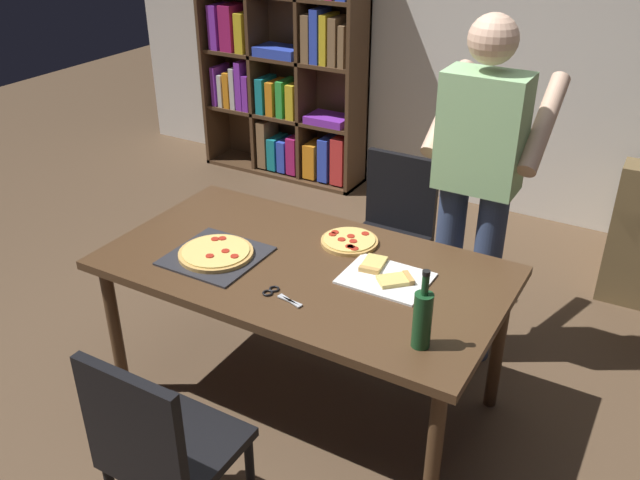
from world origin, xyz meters
TOP-DOWN VIEW (x-y plane):
  - ground_plane at (0.00, 0.00)m, footprint 12.00×12.00m
  - back_wall at (0.00, 2.60)m, footprint 6.40×0.10m
  - dining_table at (0.00, 0.00)m, footprint 1.77×0.96m
  - chair_near_camera at (-0.00, -0.97)m, footprint 0.42×0.42m
  - chair_far_side at (0.00, 0.97)m, footprint 0.42×0.42m
  - bookshelf at (-1.61, 2.37)m, footprint 1.40×0.35m
  - person_serving_pizza at (0.52, 0.75)m, footprint 0.55×0.54m
  - pepperoni_pizza_on_tray at (-0.37, -0.14)m, footprint 0.39×0.39m
  - pizza_slices_on_towel at (0.36, 0.07)m, footprint 0.36×0.28m
  - wine_bottle at (0.67, -0.29)m, footprint 0.07×0.07m
  - kitchen_scissors at (0.04, -0.27)m, footprint 0.20×0.09m
  - second_pizza_plain at (0.09, 0.27)m, footprint 0.27×0.27m

SIDE VIEW (x-z plane):
  - ground_plane at x=0.00m, z-range 0.00..0.00m
  - chair_near_camera at x=0.00m, z-range 0.06..0.96m
  - chair_far_side at x=0.00m, z-range 0.06..0.96m
  - dining_table at x=0.00m, z-range 0.31..1.06m
  - kitchen_scissors at x=0.04m, z-range 0.75..0.76m
  - pizza_slices_on_towel at x=0.36m, z-range 0.74..0.78m
  - second_pizza_plain at x=0.09m, z-range 0.75..0.78m
  - pepperoni_pizza_on_tray at x=-0.37m, z-range 0.75..0.78m
  - wine_bottle at x=0.67m, z-range 0.71..1.03m
  - bookshelf at x=-1.61m, z-range 0.00..1.95m
  - person_serving_pizza at x=0.52m, z-range 0.12..1.87m
  - back_wall at x=0.00m, z-range 0.00..2.80m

